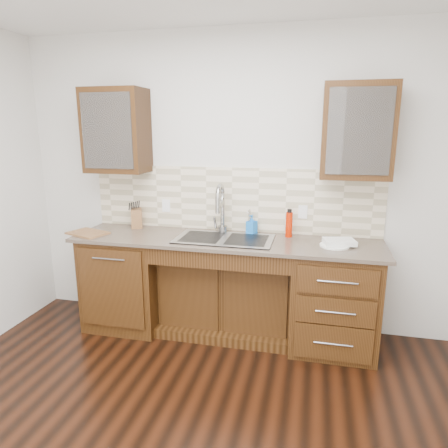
% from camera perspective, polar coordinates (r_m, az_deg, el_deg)
% --- Properties ---
extents(wall_back, '(4.00, 0.10, 2.70)m').
position_cam_1_polar(wall_back, '(3.75, 1.39, 5.87)').
color(wall_back, silver).
rests_on(wall_back, ground).
extents(base_cabinet_left, '(0.70, 0.62, 0.88)m').
position_cam_1_polar(base_cabinet_left, '(3.96, -13.52, -7.74)').
color(base_cabinet_left, '#593014').
rests_on(base_cabinet_left, ground).
extents(base_cabinet_center, '(1.20, 0.44, 0.70)m').
position_cam_1_polar(base_cabinet_center, '(3.77, 0.45, -9.94)').
color(base_cabinet_center, '#593014').
rests_on(base_cabinet_center, ground).
extents(base_cabinet_right, '(0.70, 0.62, 0.88)m').
position_cam_1_polar(base_cabinet_right, '(3.58, 15.39, -10.21)').
color(base_cabinet_right, '#593014').
rests_on(base_cabinet_right, ground).
extents(countertop, '(2.70, 0.65, 0.03)m').
position_cam_1_polar(countertop, '(3.49, 0.09, -2.38)').
color(countertop, '#84705B').
rests_on(countertop, base_cabinet_left).
extents(backsplash, '(2.70, 0.02, 0.59)m').
position_cam_1_polar(backsplash, '(3.71, 1.18, 3.53)').
color(backsplash, beige).
rests_on(backsplash, wall_back).
extents(sink, '(0.84, 0.46, 0.19)m').
position_cam_1_polar(sink, '(3.49, 0.04, -3.55)').
color(sink, '#9E9EA5').
rests_on(sink, countertop).
extents(faucet, '(0.04, 0.04, 0.40)m').
position_cam_1_polar(faucet, '(3.65, -0.22, 1.84)').
color(faucet, '#999993').
rests_on(faucet, countertop).
extents(filter_tap, '(0.02, 0.02, 0.24)m').
position_cam_1_polar(filter_tap, '(3.63, 3.66, 0.45)').
color(filter_tap, '#999993').
rests_on(filter_tap, countertop).
extents(upper_cabinet_left, '(0.55, 0.34, 0.75)m').
position_cam_1_polar(upper_cabinet_left, '(3.86, -15.10, 12.71)').
color(upper_cabinet_left, '#593014').
rests_on(upper_cabinet_left, wall_back).
extents(upper_cabinet_right, '(0.55, 0.34, 0.75)m').
position_cam_1_polar(upper_cabinet_right, '(3.43, 18.50, 12.42)').
color(upper_cabinet_right, '#593014').
rests_on(upper_cabinet_right, wall_back).
extents(outlet_left, '(0.08, 0.01, 0.12)m').
position_cam_1_polar(outlet_left, '(3.90, -8.26, 2.61)').
color(outlet_left, white).
rests_on(outlet_left, backsplash).
extents(outlet_right, '(0.08, 0.01, 0.12)m').
position_cam_1_polar(outlet_right, '(3.64, 11.19, 1.71)').
color(outlet_right, white).
rests_on(outlet_right, backsplash).
extents(soap_bottle, '(0.11, 0.11, 0.17)m').
position_cam_1_polar(soap_bottle, '(3.64, 3.99, -0.06)').
color(soap_bottle, blue).
rests_on(soap_bottle, countertop).
extents(water_bottle, '(0.08, 0.08, 0.22)m').
position_cam_1_polar(water_bottle, '(3.57, 9.27, -0.10)').
color(water_bottle, '#BC1B00').
rests_on(water_bottle, countertop).
extents(plate, '(0.28, 0.28, 0.01)m').
position_cam_1_polar(plate, '(3.39, 15.50, -2.98)').
color(plate, white).
rests_on(plate, countertop).
extents(dish_towel, '(0.28, 0.23, 0.04)m').
position_cam_1_polar(dish_towel, '(3.41, 16.15, -2.45)').
color(dish_towel, beige).
rests_on(dish_towel, plate).
extents(knife_block, '(0.16, 0.19, 0.18)m').
position_cam_1_polar(knife_block, '(3.96, -12.37, 0.85)').
color(knife_block, '#956521').
rests_on(knife_block, countertop).
extents(cutting_board, '(0.40, 0.34, 0.02)m').
position_cam_1_polar(cutting_board, '(3.85, -18.89, -1.23)').
color(cutting_board, brown).
rests_on(cutting_board, countertop).
extents(cup_left_a, '(0.16, 0.16, 0.10)m').
position_cam_1_polar(cup_left_a, '(3.93, -16.78, 11.91)').
color(cup_left_a, white).
rests_on(cup_left_a, upper_cabinet_left).
extents(cup_left_b, '(0.11, 0.11, 0.10)m').
position_cam_1_polar(cup_left_b, '(3.82, -13.77, 12.06)').
color(cup_left_b, white).
rests_on(cup_left_b, upper_cabinet_left).
extents(cup_right_a, '(0.18, 0.18, 0.11)m').
position_cam_1_polar(cup_right_a, '(3.43, 17.10, 11.74)').
color(cup_right_a, white).
rests_on(cup_right_a, upper_cabinet_right).
extents(cup_right_b, '(0.11, 0.11, 0.08)m').
position_cam_1_polar(cup_right_b, '(3.44, 19.49, 11.37)').
color(cup_right_b, white).
rests_on(cup_right_b, upper_cabinet_right).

